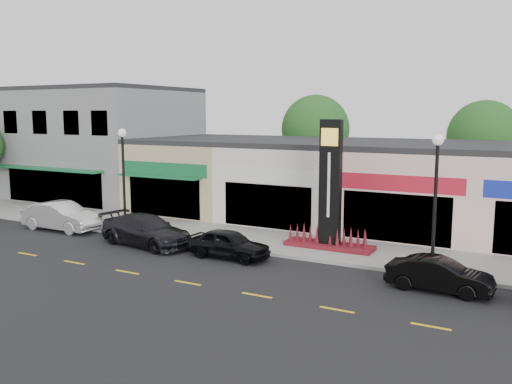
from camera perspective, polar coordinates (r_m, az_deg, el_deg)
ground at (r=23.50m, az=-2.91°, el=-7.57°), size 120.00×120.00×0.00m
sidewalk at (r=27.17m, az=1.86°, el=-5.22°), size 52.00×4.30×0.15m
curb at (r=25.24m, az=-0.43°, el=-6.27°), size 52.00×0.20×0.15m
building_grey_2story at (r=42.88m, az=-15.74°, el=4.94°), size 12.00×10.95×8.30m
shop_beige at (r=37.06m, az=-5.00°, el=2.03°), size 7.00×10.85×4.80m
shop_cream at (r=33.76m, az=4.99°, el=1.42°), size 7.00×10.01×4.80m
shop_pink_w at (r=31.67m, az=16.70°, el=0.64°), size 7.00×10.01×4.80m
tree_rear_west at (r=41.91m, az=6.26°, el=6.60°), size 5.20×5.20×7.83m
tree_rear_mid at (r=39.03m, az=22.88°, el=5.39°), size 4.80×4.80×7.29m
lamp_west_near at (r=29.57m, az=-13.79°, el=2.34°), size 0.44×0.44×5.47m
lamp_east_near at (r=22.33m, az=18.39°, el=0.29°), size 0.44×0.44×5.47m
pylon_sign at (r=25.43m, az=7.79°, el=-1.17°), size 4.20×1.30×6.00m
car_white_van at (r=31.80m, az=-19.80°, el=-2.41°), size 1.73×4.78×1.57m
car_dark_sedan at (r=27.06m, az=-11.48°, el=-3.98°), size 2.82×5.40×1.49m
car_black_sedan at (r=24.28m, az=-2.89°, el=-5.47°), size 1.60×3.83×1.30m
car_black_conv at (r=20.93m, az=18.73°, el=-8.26°), size 1.48×3.80×1.23m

